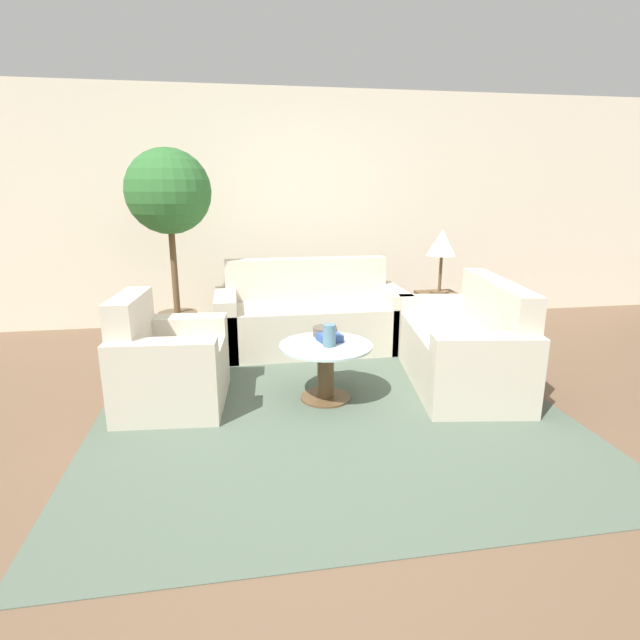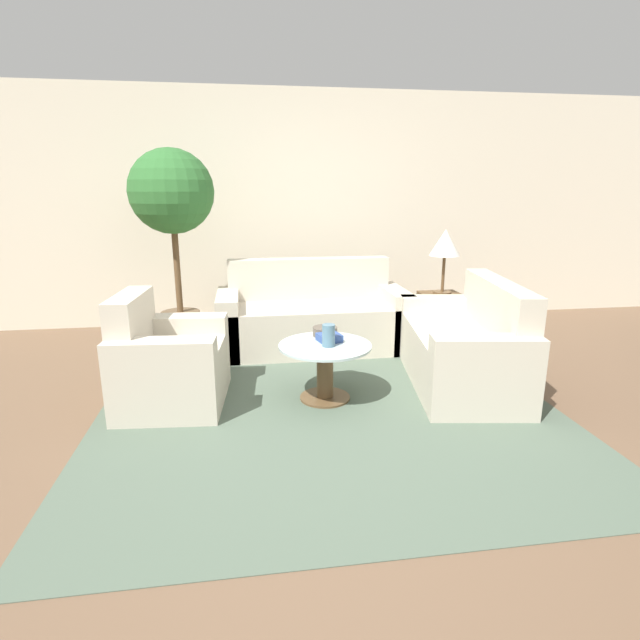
{
  "view_description": "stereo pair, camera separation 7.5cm",
  "coord_description": "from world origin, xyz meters",
  "px_view_note": "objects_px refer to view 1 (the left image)",
  "views": [
    {
      "loc": [
        -0.51,
        -2.88,
        1.54
      ],
      "look_at": [
        0.12,
        0.8,
        0.55
      ],
      "focal_mm": 28.0,
      "sensor_mm": 36.0,
      "label": 1
    },
    {
      "loc": [
        -0.44,
        -2.89,
        1.54
      ],
      "look_at": [
        0.12,
        0.8,
        0.55
      ],
      "focal_mm": 28.0,
      "sensor_mm": 36.0,
      "label": 2
    }
  ],
  "objects_px": {
    "armchair": "(166,367)",
    "book_stack": "(330,338)",
    "coffee_table": "(326,364)",
    "bowl": "(325,331)",
    "vase": "(329,335)",
    "sofa_main": "(310,319)",
    "loveseat": "(467,348)",
    "table_lamp": "(442,244)",
    "potted_plant": "(169,206)"
  },
  "relations": [
    {
      "from": "sofa_main",
      "to": "potted_plant",
      "type": "relative_size",
      "value": 0.96
    },
    {
      "from": "loveseat",
      "to": "book_stack",
      "type": "relative_size",
      "value": 8.0
    },
    {
      "from": "coffee_table",
      "to": "table_lamp",
      "type": "bearing_deg",
      "value": 40.86
    },
    {
      "from": "sofa_main",
      "to": "potted_plant",
      "type": "distance_m",
      "value": 1.69
    },
    {
      "from": "loveseat",
      "to": "vase",
      "type": "height_order",
      "value": "loveseat"
    },
    {
      "from": "armchair",
      "to": "bowl",
      "type": "height_order",
      "value": "armchair"
    },
    {
      "from": "armchair",
      "to": "book_stack",
      "type": "bearing_deg",
      "value": -87.08
    },
    {
      "from": "armchair",
      "to": "table_lamp",
      "type": "relative_size",
      "value": 1.41
    },
    {
      "from": "table_lamp",
      "to": "potted_plant",
      "type": "bearing_deg",
      "value": 173.6
    },
    {
      "from": "loveseat",
      "to": "potted_plant",
      "type": "distance_m",
      "value": 2.94
    },
    {
      "from": "armchair",
      "to": "loveseat",
      "type": "bearing_deg",
      "value": -84.36
    },
    {
      "from": "sofa_main",
      "to": "loveseat",
      "type": "distance_m",
      "value": 1.59
    },
    {
      "from": "coffee_table",
      "to": "vase",
      "type": "bearing_deg",
      "value": -64.8
    },
    {
      "from": "vase",
      "to": "book_stack",
      "type": "distance_m",
      "value": 0.13
    },
    {
      "from": "coffee_table",
      "to": "book_stack",
      "type": "distance_m",
      "value": 0.2
    },
    {
      "from": "table_lamp",
      "to": "vase",
      "type": "bearing_deg",
      "value": -137.79
    },
    {
      "from": "armchair",
      "to": "potted_plant",
      "type": "xyz_separation_m",
      "value": [
        -0.05,
        1.36,
        1.09
      ]
    },
    {
      "from": "coffee_table",
      "to": "potted_plant",
      "type": "distance_m",
      "value": 2.2
    },
    {
      "from": "coffee_table",
      "to": "vase",
      "type": "distance_m",
      "value": 0.24
    },
    {
      "from": "loveseat",
      "to": "bowl",
      "type": "relative_size",
      "value": 8.29
    },
    {
      "from": "sofa_main",
      "to": "vase",
      "type": "distance_m",
      "value": 1.35
    },
    {
      "from": "coffee_table",
      "to": "table_lamp",
      "type": "height_order",
      "value": "table_lamp"
    },
    {
      "from": "armchair",
      "to": "loveseat",
      "type": "xyz_separation_m",
      "value": [
        2.35,
        0.04,
        0.0
      ]
    },
    {
      "from": "coffee_table",
      "to": "book_stack",
      "type": "bearing_deg",
      "value": 59.36
    },
    {
      "from": "vase",
      "to": "book_stack",
      "type": "bearing_deg",
      "value": 77.67
    },
    {
      "from": "armchair",
      "to": "vase",
      "type": "height_order",
      "value": "armchair"
    },
    {
      "from": "coffee_table",
      "to": "loveseat",
      "type": "bearing_deg",
      "value": 7.26
    },
    {
      "from": "armchair",
      "to": "vase",
      "type": "bearing_deg",
      "value": -92.63
    },
    {
      "from": "potted_plant",
      "to": "table_lamp",
      "type": "bearing_deg",
      "value": -6.4
    },
    {
      "from": "table_lamp",
      "to": "vase",
      "type": "distance_m",
      "value": 1.89
    },
    {
      "from": "table_lamp",
      "to": "book_stack",
      "type": "relative_size",
      "value": 3.24
    },
    {
      "from": "vase",
      "to": "bowl",
      "type": "distance_m",
      "value": 0.27
    },
    {
      "from": "sofa_main",
      "to": "loveseat",
      "type": "bearing_deg",
      "value": -45.69
    },
    {
      "from": "sofa_main",
      "to": "coffee_table",
      "type": "bearing_deg",
      "value": -93.34
    },
    {
      "from": "sofa_main",
      "to": "book_stack",
      "type": "height_order",
      "value": "sofa_main"
    },
    {
      "from": "vase",
      "to": "bowl",
      "type": "relative_size",
      "value": 0.86
    },
    {
      "from": "armchair",
      "to": "book_stack",
      "type": "distance_m",
      "value": 1.22
    },
    {
      "from": "loveseat",
      "to": "book_stack",
      "type": "xyz_separation_m",
      "value": [
        -1.14,
        -0.08,
        0.17
      ]
    },
    {
      "from": "potted_plant",
      "to": "sofa_main",
      "type": "bearing_deg",
      "value": -8.12
    },
    {
      "from": "table_lamp",
      "to": "loveseat",
      "type": "bearing_deg",
      "value": -99.99
    },
    {
      "from": "table_lamp",
      "to": "bowl",
      "type": "distance_m",
      "value": 1.73
    },
    {
      "from": "potted_plant",
      "to": "book_stack",
      "type": "distance_m",
      "value": 2.09
    },
    {
      "from": "bowl",
      "to": "vase",
      "type": "bearing_deg",
      "value": -93.57
    },
    {
      "from": "sofa_main",
      "to": "armchair",
      "type": "relative_size",
      "value": 2.03
    },
    {
      "from": "loveseat",
      "to": "vase",
      "type": "bearing_deg",
      "value": -72.13
    },
    {
      "from": "armchair",
      "to": "bowl",
      "type": "distance_m",
      "value": 1.21
    },
    {
      "from": "potted_plant",
      "to": "book_stack",
      "type": "height_order",
      "value": "potted_plant"
    },
    {
      "from": "vase",
      "to": "table_lamp",
      "type": "bearing_deg",
      "value": 42.21
    },
    {
      "from": "bowl",
      "to": "table_lamp",
      "type": "bearing_deg",
      "value": 35.69
    },
    {
      "from": "bowl",
      "to": "coffee_table",
      "type": "bearing_deg",
      "value": -98.92
    }
  ]
}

